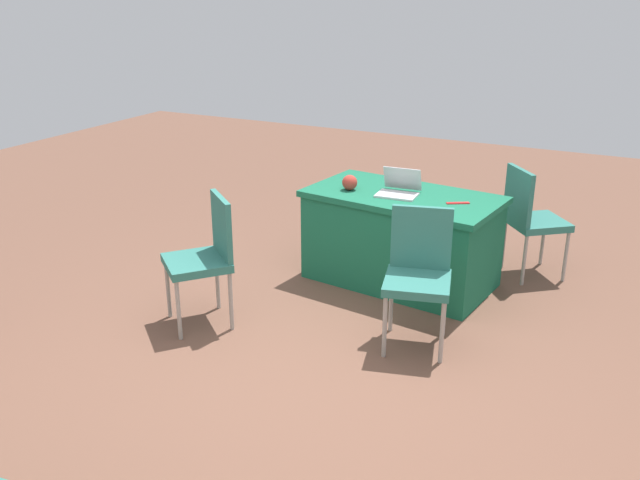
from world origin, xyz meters
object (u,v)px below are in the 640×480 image
Objects in this scene: chair_tucked_left at (206,252)px; yarn_ball at (350,183)px; chair_tucked_right at (419,269)px; chair_aisle at (530,215)px; scissors_red at (458,203)px; table_foreground at (401,238)px; laptop_silver at (399,190)px.

yarn_ball is (-0.58, -1.24, 0.28)m from chair_tucked_left.
chair_tucked_left is 1.00× the size of chair_tucked_right.
chair_aisle is 5.31× the size of scissors_red.
table_foreground is at bearing -167.97° from yarn_ball.
chair_aisle is 7.54× the size of yarn_ball.
scissors_red is at bearing -105.12° from chair_tucked_right.
laptop_silver reaches higher than chair_tucked_right.
laptop_silver is (0.03, 0.04, 0.43)m from table_foreground.
chair_tucked_right is 1.05m from laptop_silver.
chair_aisle reaches higher than table_foreground.
chair_tucked_left is 5.36× the size of scissors_red.
laptop_silver is at bearing -32.56° from scissors_red.
chair_tucked_right is at bearing -124.18° from chair_tucked_left.
table_foreground is 1.70× the size of chair_tucked_left.
chair_tucked_left is 1.40m from yarn_ball.
chair_tucked_right is at bearing 58.94° from scissors_red.
chair_tucked_left reaches higher than scissors_red.
table_foreground is 12.96× the size of yarn_ball.
scissors_red is (-1.48, -1.28, 0.22)m from chair_tucked_left.
table_foreground is at bearing -36.98° from scissors_red.
laptop_silver is at bearing -75.73° from chair_tucked_right.
table_foreground is 1.71× the size of chair_tucked_right.
scissors_red is at bearing -72.87° from chair_aisle.
table_foreground is at bearing -95.10° from chair_aisle.
chair_tucked_right is at bearing 115.37° from laptop_silver.
table_foreground is 1.12m from chair_aisle.
laptop_silver reaches higher than table_foreground.
chair_tucked_left reaches higher than chair_aisle.
table_foreground is 1.72× the size of chair_aisle.
laptop_silver is 2.64× the size of yarn_ball.
yarn_ball is at bearing 4.52° from laptop_silver.
chair_tucked_left is at bearing -83.57° from chair_aisle.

